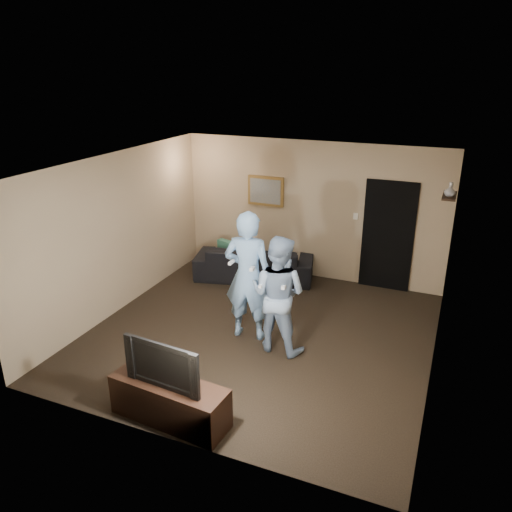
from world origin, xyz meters
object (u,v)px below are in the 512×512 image
at_px(wii_player_left, 248,276).
at_px(tv_console, 170,401).
at_px(sofa, 254,262).
at_px(television, 167,362).
at_px(wii_player_right, 278,294).

bearing_deg(wii_player_left, tv_console, -91.67).
bearing_deg(tv_console, sofa, 104.44).
height_order(tv_console, television, television).
distance_m(sofa, television, 4.25).
height_order(television, wii_player_left, wii_player_left).
relative_size(tv_console, wii_player_right, 0.82).
distance_m(tv_console, wii_player_left, 2.24).
bearing_deg(wii_player_left, television, -91.67).
distance_m(sofa, wii_player_left, 2.28).
xyz_separation_m(television, wii_player_left, (0.06, 2.12, 0.20)).
bearing_deg(sofa, wii_player_left, 96.90).
xyz_separation_m(sofa, wii_player_left, (0.77, -2.05, 0.66)).
bearing_deg(sofa, tv_console, 85.95).
xyz_separation_m(television, wii_player_right, (0.59, 1.96, 0.08)).
distance_m(wii_player_left, wii_player_right, 0.57).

